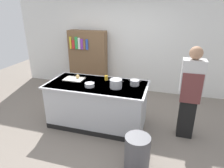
% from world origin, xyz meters
% --- Properties ---
extents(ground_plane, '(10.00, 10.00, 0.00)m').
position_xyz_m(ground_plane, '(0.00, 0.00, 0.00)').
color(ground_plane, slate).
extents(back_wall, '(6.40, 0.12, 3.00)m').
position_xyz_m(back_wall, '(0.00, 2.10, 1.50)').
color(back_wall, white).
rests_on(back_wall, ground_plane).
extents(counter_island, '(1.98, 0.98, 0.90)m').
position_xyz_m(counter_island, '(0.00, -0.00, 0.47)').
color(counter_island, '#B7BABF').
rests_on(counter_island, ground_plane).
extents(cutting_board, '(0.40, 0.28, 0.02)m').
position_xyz_m(cutting_board, '(-0.55, 0.10, 0.91)').
color(cutting_board, silver).
rests_on(cutting_board, counter_island).
extents(onion, '(0.08, 0.08, 0.08)m').
position_xyz_m(onion, '(-0.49, 0.15, 0.96)').
color(onion, tan).
rests_on(onion, cutting_board).
extents(stock_pot, '(0.29, 0.23, 0.17)m').
position_xyz_m(stock_pot, '(0.41, -0.08, 0.98)').
color(stock_pot, '#B7BABF').
rests_on(stock_pot, counter_island).
extents(sauce_pan, '(0.24, 0.18, 0.11)m').
position_xyz_m(sauce_pan, '(0.72, 0.14, 0.95)').
color(sauce_pan, '#99999E').
rests_on(sauce_pan, counter_island).
extents(mixing_bowl, '(0.18, 0.18, 0.08)m').
position_xyz_m(mixing_bowl, '(-0.08, -0.18, 0.94)').
color(mixing_bowl, '#B7BABF').
rests_on(mixing_bowl, counter_island).
extents(juice_cup, '(0.07, 0.07, 0.10)m').
position_xyz_m(juice_cup, '(0.11, 0.26, 0.95)').
color(juice_cup, yellow).
rests_on(juice_cup, counter_island).
extents(trash_bin, '(0.38, 0.38, 0.56)m').
position_xyz_m(trash_bin, '(1.00, -1.00, 0.28)').
color(trash_bin, '#4C4C51').
rests_on(trash_bin, ground_plane).
extents(person_chef, '(0.38, 0.25, 1.72)m').
position_xyz_m(person_chef, '(1.73, 0.08, 0.91)').
color(person_chef, black).
rests_on(person_chef, ground_plane).
extents(bookshelf, '(1.10, 0.31, 1.70)m').
position_xyz_m(bookshelf, '(-0.95, 1.80, 0.85)').
color(bookshelf, brown).
rests_on(bookshelf, ground_plane).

